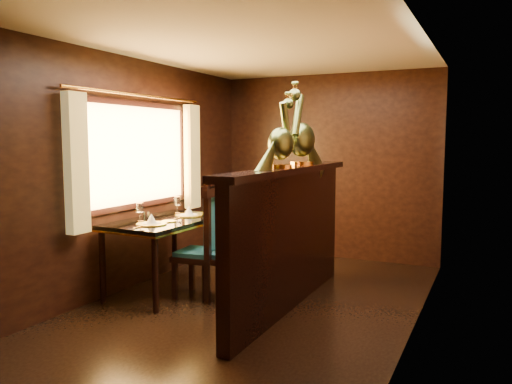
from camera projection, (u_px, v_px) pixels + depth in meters
ground at (245, 311)px, 4.72m from camera, size 5.00×5.00×0.00m
room_shell at (238, 143)px, 4.61m from camera, size 3.04×5.04×2.52m
partition at (289, 234)px, 4.78m from camera, size 0.26×2.70×1.36m
dining_table at (165, 226)px, 5.28m from camera, size 0.84×1.34×0.98m
chair_left at (209, 236)px, 5.06m from camera, size 0.48×0.50×1.24m
chair_right at (239, 239)px, 4.91m from camera, size 0.54×0.56×1.24m
peacock_left at (281, 129)px, 4.47m from camera, size 0.22×0.59×0.70m
peacock_right at (302, 125)px, 4.94m from camera, size 0.26×0.68×0.81m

